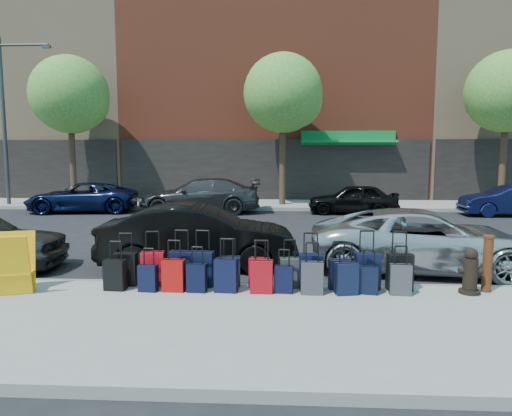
# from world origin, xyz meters

# --- Properties ---
(ground) EXTENTS (120.00, 120.00, 0.00)m
(ground) POSITION_xyz_m (0.00, 0.00, 0.00)
(ground) COLOR black
(ground) RESTS_ON ground
(sidewalk_near) EXTENTS (60.00, 4.00, 0.15)m
(sidewalk_near) POSITION_xyz_m (0.00, -6.50, 0.07)
(sidewalk_near) COLOR gray
(sidewalk_near) RESTS_ON ground
(sidewalk_far) EXTENTS (60.00, 4.00, 0.15)m
(sidewalk_far) POSITION_xyz_m (0.00, 10.00, 0.07)
(sidewalk_far) COLOR gray
(sidewalk_far) RESTS_ON ground
(curb_near) EXTENTS (60.00, 0.08, 0.15)m
(curb_near) POSITION_xyz_m (0.00, -4.48, 0.07)
(curb_near) COLOR gray
(curb_near) RESTS_ON ground
(curb_far) EXTENTS (60.00, 0.08, 0.15)m
(curb_far) POSITION_xyz_m (0.00, 7.98, 0.07)
(curb_far) COLOR gray
(curb_far) RESTS_ON ground
(building_left) EXTENTS (15.00, 12.12, 16.00)m
(building_left) POSITION_xyz_m (-16.00, 17.98, 7.98)
(building_left) COLOR #A28363
(building_left) RESTS_ON ground
(building_center) EXTENTS (17.00, 12.85, 20.00)m
(building_center) POSITION_xyz_m (0.00, 17.99, 9.98)
(building_center) COLOR brown
(building_center) RESTS_ON ground
(tree_left) EXTENTS (3.80, 3.80, 7.27)m
(tree_left) POSITION_xyz_m (-9.86, 9.50, 5.41)
(tree_left) COLOR black
(tree_left) RESTS_ON sidewalk_far
(tree_center) EXTENTS (3.80, 3.80, 7.27)m
(tree_center) POSITION_xyz_m (0.64, 9.50, 5.41)
(tree_center) COLOR black
(tree_center) RESTS_ON sidewalk_far
(tree_right) EXTENTS (3.80, 3.80, 7.27)m
(tree_right) POSITION_xyz_m (11.14, 9.50, 5.41)
(tree_right) COLOR black
(tree_right) RESTS_ON sidewalk_far
(streetlight) EXTENTS (2.59, 0.18, 8.00)m
(streetlight) POSITION_xyz_m (-12.80, 8.80, 4.66)
(streetlight) COLOR #333338
(streetlight) RESTS_ON sidewalk_far
(suitcase_front_0) EXTENTS (0.42, 0.25, 0.98)m
(suitcase_front_0) POSITION_xyz_m (-2.47, -4.80, 0.46)
(suitcase_front_0) COLOR black
(suitcase_front_0) RESTS_ON sidewalk_near
(suitcase_front_1) EXTENTS (0.45, 0.29, 1.02)m
(suitcase_front_1) POSITION_xyz_m (-1.96, -4.80, 0.47)
(suitcase_front_1) COLOR #B40B18
(suitcase_front_1) RESTS_ON sidewalk_near
(suitcase_front_2) EXTENTS (0.45, 0.27, 1.04)m
(suitcase_front_2) POSITION_xyz_m (-1.43, -4.77, 0.48)
(suitcase_front_2) COLOR black
(suitcase_front_2) RESTS_ON sidewalk_near
(suitcase_front_3) EXTENTS (0.45, 0.27, 1.04)m
(suitcase_front_3) POSITION_xyz_m (-1.04, -4.78, 0.48)
(suitcase_front_3) COLOR black
(suitcase_front_3) RESTS_ON sidewalk_near
(suitcase_front_4) EXTENTS (0.40, 0.26, 0.89)m
(suitcase_front_4) POSITION_xyz_m (-0.53, -4.76, 0.43)
(suitcase_front_4) COLOR black
(suitcase_front_4) RESTS_ON sidewalk_near
(suitcase_front_5) EXTENTS (0.39, 0.26, 0.87)m
(suitcase_front_5) POSITION_xyz_m (0.01, -4.77, 0.42)
(suitcase_front_5) COLOR #A00A17
(suitcase_front_5) RESTS_ON sidewalk_near
(suitcase_front_6) EXTENTS (0.38, 0.24, 0.88)m
(suitcase_front_6) POSITION_xyz_m (0.57, -4.79, 0.43)
(suitcase_front_6) COLOR #36363B
(suitcase_front_6) RESTS_ON sidewalk_near
(suitcase_front_7) EXTENTS (0.43, 0.25, 1.03)m
(suitcase_front_7) POSITION_xyz_m (0.95, -4.84, 0.47)
(suitcase_front_7) COLOR black
(suitcase_front_7) RESTS_ON sidewalk_near
(suitcase_front_8) EXTENTS (0.38, 0.23, 0.87)m
(suitcase_front_8) POSITION_xyz_m (1.46, -4.82, 0.42)
(suitcase_front_8) COLOR black
(suitcase_front_8) RESTS_ON sidewalk_near
(suitcase_front_9) EXTENTS (0.46, 0.29, 1.07)m
(suitcase_front_9) POSITION_xyz_m (1.97, -4.80, 0.48)
(suitcase_front_9) COLOR black
(suitcase_front_9) RESTS_ON sidewalk_near
(suitcase_front_10) EXTENTS (0.45, 0.27, 1.05)m
(suitcase_front_10) POSITION_xyz_m (2.53, -4.84, 0.48)
(suitcase_front_10) COLOR black
(suitcase_front_10) RESTS_ON sidewalk_near
(suitcase_back_0) EXTENTS (0.39, 0.24, 0.88)m
(suitcase_back_0) POSITION_xyz_m (-2.56, -5.10, 0.43)
(suitcase_back_0) COLOR black
(suitcase_back_0) RESTS_ON sidewalk_near
(suitcase_back_1) EXTENTS (0.34, 0.22, 0.78)m
(suitcase_back_1) POSITION_xyz_m (-1.95, -5.15, 0.39)
(suitcase_back_1) COLOR black
(suitcase_back_1) RESTS_ON sidewalk_near
(suitcase_back_2) EXTENTS (0.39, 0.24, 0.92)m
(suitcase_back_2) POSITION_xyz_m (-1.49, -5.12, 0.44)
(suitcase_back_2) COLOR #A60D0A
(suitcase_back_2) RESTS_ON sidewalk_near
(suitcase_back_3) EXTENTS (0.35, 0.22, 0.81)m
(suitcase_back_3) POSITION_xyz_m (-1.08, -5.14, 0.40)
(suitcase_back_3) COLOR black
(suitcase_back_3) RESTS_ON sidewalk_near
(suitcase_back_4) EXTENTS (0.42, 0.27, 0.95)m
(suitcase_back_4) POSITION_xyz_m (-0.56, -5.11, 0.45)
(suitcase_back_4) COLOR black
(suitcase_back_4) RESTS_ON sidewalk_near
(suitcase_back_5) EXTENTS (0.40, 0.23, 0.93)m
(suitcase_back_5) POSITION_xyz_m (0.07, -5.13, 0.44)
(suitcase_back_5) COLOR #9E0A13
(suitcase_back_5) RESTS_ON sidewalk_near
(suitcase_back_6) EXTENTS (0.34, 0.21, 0.77)m
(suitcase_back_6) POSITION_xyz_m (0.46, -5.11, 0.39)
(suitcase_back_6) COLOR black
(suitcase_back_6) RESTS_ON sidewalk_near
(suitcase_back_7) EXTENTS (0.39, 0.23, 0.91)m
(suitcase_back_7) POSITION_xyz_m (0.95, -5.16, 0.43)
(suitcase_back_7) COLOR #36363A
(suitcase_back_7) RESTS_ON sidewalk_near
(suitcase_back_8) EXTENTS (0.41, 0.28, 0.90)m
(suitcase_back_8) POSITION_xyz_m (1.54, -5.15, 0.43)
(suitcase_back_8) COLOR black
(suitcase_back_8) RESTS_ON sidewalk_near
(suitcase_back_9) EXTENTS (0.36, 0.25, 0.78)m
(suitcase_back_9) POSITION_xyz_m (1.94, -5.09, 0.39)
(suitcase_back_9) COLOR black
(suitcase_back_9) RESTS_ON sidewalk_near
(suitcase_back_10) EXTENTS (0.38, 0.24, 0.86)m
(suitcase_back_10) POSITION_xyz_m (2.48, -5.11, 0.42)
(suitcase_back_10) COLOR #36363A
(suitcase_back_10) RESTS_ON sidewalk_near
(fire_hydrant) EXTENTS (0.41, 0.36, 0.81)m
(fire_hydrant) POSITION_xyz_m (3.71, -4.98, 0.52)
(fire_hydrant) COLOR black
(fire_hydrant) RESTS_ON sidewalk_near
(bollard) EXTENTS (0.19, 0.19, 1.01)m
(bollard) POSITION_xyz_m (4.05, -4.86, 0.67)
(bollard) COLOR #38190C
(bollard) RESTS_ON sidewalk_near
(display_rack) EXTENTS (0.75, 0.79, 1.06)m
(display_rack) POSITION_xyz_m (-4.23, -5.40, 0.67)
(display_rack) COLOR #F0A50D
(display_rack) RESTS_ON sidewalk_near
(car_near_1) EXTENTS (4.49, 1.85, 1.45)m
(car_near_1) POSITION_xyz_m (-1.45, -2.82, 0.72)
(car_near_1) COLOR black
(car_near_1) RESTS_ON ground
(car_near_2) EXTENTS (5.17, 2.88, 1.37)m
(car_near_2) POSITION_xyz_m (3.57, -2.80, 0.68)
(car_near_2) COLOR silver
(car_near_2) RESTS_ON ground
(car_far_0) EXTENTS (5.05, 2.80, 1.34)m
(car_far_0) POSITION_xyz_m (-8.51, 7.04, 0.67)
(car_far_0) COLOR #0B1333
(car_far_0) RESTS_ON ground
(car_far_1) EXTENTS (5.47, 2.61, 1.54)m
(car_far_1) POSITION_xyz_m (-3.16, 6.99, 0.77)
(car_far_1) COLOR #303133
(car_far_1) RESTS_ON ground
(car_far_2) EXTENTS (4.01, 1.98, 1.32)m
(car_far_2) POSITION_xyz_m (3.57, 7.02, 0.66)
(car_far_2) COLOR black
(car_far_2) RESTS_ON ground
(car_far_3) EXTENTS (4.04, 1.51, 1.32)m
(car_far_3) POSITION_xyz_m (10.08, 6.64, 0.66)
(car_far_3) COLOR #0C1338
(car_far_3) RESTS_ON ground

